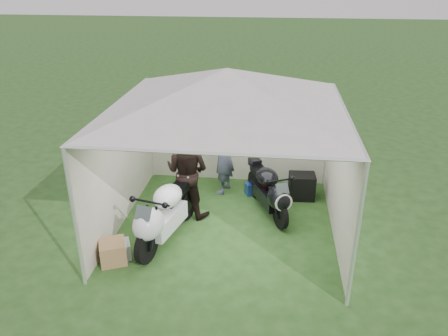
% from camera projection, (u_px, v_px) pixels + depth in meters
% --- Properties ---
extents(ground, '(80.00, 80.00, 0.00)m').
position_uv_depth(ground, '(227.00, 224.00, 8.41)').
color(ground, '#224517').
rests_on(ground, ground).
extents(canopy_tent, '(5.66, 5.66, 3.00)m').
position_uv_depth(canopy_tent, '(227.00, 93.00, 7.38)').
color(canopy_tent, silver).
rests_on(canopy_tent, ground).
extents(motorcycle_white, '(0.82, 2.11, 1.05)m').
position_uv_depth(motorcycle_white, '(164.00, 213.00, 7.64)').
color(motorcycle_white, black).
rests_on(motorcycle_white, ground).
extents(motorcycle_black, '(0.99, 1.79, 0.94)m').
position_uv_depth(motorcycle_black, '(270.00, 190.00, 8.58)').
color(motorcycle_black, black).
rests_on(motorcycle_black, ground).
extents(paddock_stand, '(0.42, 0.35, 0.27)m').
position_uv_depth(paddock_stand, '(254.00, 188.00, 9.49)').
color(paddock_stand, blue).
rests_on(paddock_stand, ground).
extents(person_dark_jacket, '(1.06, 0.93, 1.84)m').
position_uv_depth(person_dark_jacket, '(187.00, 171.00, 8.42)').
color(person_dark_jacket, black).
rests_on(person_dark_jacket, ground).
extents(person_blue_jacket, '(0.56, 0.72, 1.77)m').
position_uv_depth(person_blue_jacket, '(224.00, 154.00, 9.30)').
color(person_blue_jacket, slate).
rests_on(person_blue_jacket, ground).
extents(equipment_box, '(0.57, 0.46, 0.54)m').
position_uv_depth(equipment_box, '(302.00, 186.00, 9.28)').
color(equipment_box, black).
rests_on(equipment_box, ground).
extents(crate_0, '(0.52, 0.47, 0.28)m').
position_uv_depth(crate_0, '(118.00, 251.00, 7.38)').
color(crate_0, silver).
rests_on(crate_0, ground).
extents(crate_1, '(0.55, 0.55, 0.38)m').
position_uv_depth(crate_1, '(113.00, 252.00, 7.27)').
color(crate_1, olive).
rests_on(crate_1, ground).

